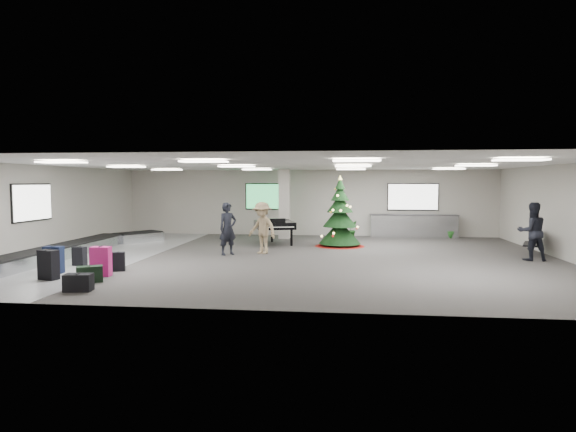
# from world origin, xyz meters

# --- Properties ---
(ground) EXTENTS (18.00, 18.00, 0.00)m
(ground) POSITION_xyz_m (0.00, 0.00, 0.00)
(ground) COLOR #363331
(ground) RESTS_ON ground
(room_envelope) EXTENTS (18.02, 14.02, 3.21)m
(room_envelope) POSITION_xyz_m (-0.38, 0.67, 2.33)
(room_envelope) COLOR #AFACA0
(room_envelope) RESTS_ON ground
(baggage_carousel) EXTENTS (2.28, 9.71, 0.43)m
(baggage_carousel) POSITION_xyz_m (-7.84, -0.08, 0.21)
(baggage_carousel) COLOR silver
(baggage_carousel) RESTS_ON ground
(service_counter) EXTENTS (4.05, 0.65, 1.08)m
(service_counter) POSITION_xyz_m (5.00, 6.65, 0.55)
(service_counter) COLOR silver
(service_counter) RESTS_ON ground
(suitcase_0) EXTENTS (0.57, 0.41, 0.82)m
(suitcase_0) POSITION_xyz_m (-6.11, -4.57, 0.40)
(suitcase_0) COLOR black
(suitcase_0) RESTS_ON ground
(suitcase_1) EXTENTS (0.41, 0.28, 0.59)m
(suitcase_1) POSITION_xyz_m (-5.06, -3.80, 0.29)
(suitcase_1) COLOR black
(suitcase_1) RESTS_ON ground
(pink_suitcase) EXTENTS (0.55, 0.34, 0.84)m
(pink_suitcase) POSITION_xyz_m (-4.96, -3.96, 0.41)
(pink_suitcase) COLOR #D31B77
(pink_suitcase) RESTS_ON ground
(suitcase_3) EXTENTS (0.41, 0.31, 0.57)m
(suitcase_3) POSITION_xyz_m (-4.84, -3.18, 0.28)
(suitcase_3) COLOR black
(suitcase_3) RESTS_ON ground
(navy_suitcase) EXTENTS (0.51, 0.31, 0.80)m
(navy_suitcase) POSITION_xyz_m (-6.50, -3.73, 0.39)
(navy_suitcase) COLOR black
(navy_suitcase) RESTS_ON ground
(green_duffel) EXTENTS (0.71, 0.58, 0.44)m
(green_duffel) POSITION_xyz_m (-4.85, -4.76, 0.21)
(green_duffel) COLOR black
(green_duffel) RESTS_ON ground
(suitcase_8) EXTENTS (0.43, 0.29, 0.61)m
(suitcase_8) POSITION_xyz_m (-6.45, -2.45, 0.29)
(suitcase_8) COLOR black
(suitcase_8) RESTS_ON ground
(black_duffel) EXTENTS (0.67, 0.43, 0.44)m
(black_duffel) POSITION_xyz_m (-4.59, -5.76, 0.21)
(black_duffel) COLOR black
(black_duffel) RESTS_ON ground
(christmas_tree) EXTENTS (2.02, 2.02, 2.88)m
(christmas_tree) POSITION_xyz_m (1.56, 3.09, 0.99)
(christmas_tree) COLOR maroon
(christmas_tree) RESTS_ON ground
(grand_piano) EXTENTS (2.01, 2.32, 1.13)m
(grand_piano) POSITION_xyz_m (-1.15, 3.40, 0.81)
(grand_piano) COLOR black
(grand_piano) RESTS_ON ground
(bench) EXTENTS (1.00, 1.48, 0.89)m
(bench) POSITION_xyz_m (8.46, 1.44, 0.50)
(bench) COLOR black
(bench) RESTS_ON ground
(traveler_a) EXTENTS (0.81, 0.80, 1.88)m
(traveler_a) POSITION_xyz_m (-2.40, 0.27, 0.94)
(traveler_a) COLOR black
(traveler_a) RESTS_ON ground
(traveler_b) EXTENTS (1.40, 1.24, 1.88)m
(traveler_b) POSITION_xyz_m (-1.23, 0.71, 0.94)
(traveler_b) COLOR #98815E
(traveler_b) RESTS_ON ground
(traveler_bench) EXTENTS (0.98, 0.79, 1.93)m
(traveler_bench) POSITION_xyz_m (7.90, 0.17, 0.97)
(traveler_bench) COLOR black
(traveler_bench) RESTS_ON ground
(potted_plant_left) EXTENTS (0.58, 0.56, 0.83)m
(potted_plant_left) POSITION_xyz_m (2.13, 5.85, 0.41)
(potted_plant_left) COLOR #154215
(potted_plant_left) RESTS_ON ground
(potted_plant_right) EXTENTS (0.57, 0.57, 0.82)m
(potted_plant_right) POSITION_xyz_m (6.66, 6.50, 0.41)
(potted_plant_right) COLOR #154215
(potted_plant_right) RESTS_ON ground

